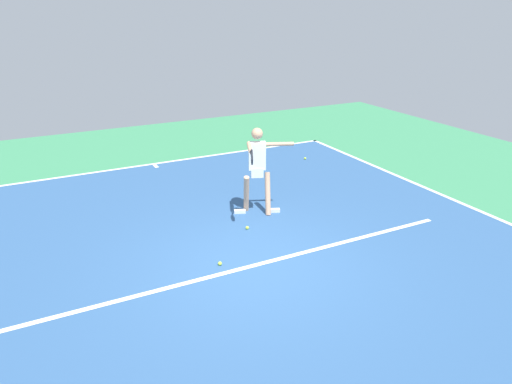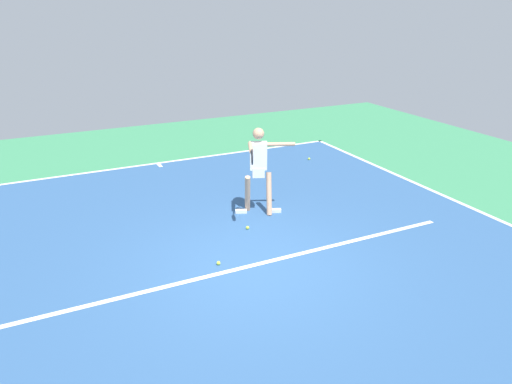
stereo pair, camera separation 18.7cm
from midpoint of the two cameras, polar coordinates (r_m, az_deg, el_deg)
name	(u,v)px [view 1 (the left image)]	position (r m, az deg, el deg)	size (l,w,h in m)	color
ground_plane	(255,266)	(8.06, -0.83, -8.87)	(21.49, 21.49, 0.00)	#388456
court_surface	(255,266)	(8.06, -0.83, -8.86)	(10.67, 12.41, 0.00)	#2D5484
court_line_baseline_near	(154,164)	(13.40, -12.55, 3.31)	(10.67, 0.10, 0.01)	white
court_line_sideline_left	(475,209)	(11.18, 24.27, -1.84)	(0.10, 12.41, 0.01)	white
court_line_service	(254,265)	(8.07, -0.91, -8.78)	(8.00, 0.10, 0.01)	white
court_line_centre_mark	(156,166)	(13.22, -12.32, 3.07)	(0.10, 0.30, 0.01)	white
tennis_player	(258,165)	(9.61, -0.37, 3.22)	(1.27, 1.21, 1.84)	tan
tennis_ball_by_baseline	(247,228)	(9.29, -1.64, -4.30)	(0.07, 0.07, 0.07)	#C6E53D
tennis_ball_near_service_line	(305,158)	(13.52, 5.50, 4.02)	(0.07, 0.07, 0.07)	#C6E53D
tennis_ball_near_player	(220,263)	(8.10, -5.01, -8.52)	(0.07, 0.07, 0.07)	#C6E53D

